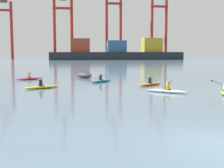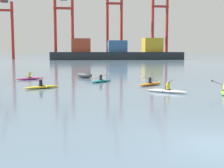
{
  "view_description": "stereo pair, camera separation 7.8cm",
  "coord_description": "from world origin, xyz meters",
  "px_view_note": "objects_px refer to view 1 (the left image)",
  "views": [
    {
      "loc": [
        -5.37,
        -9.97,
        3.32
      ],
      "look_at": [
        -2.13,
        15.36,
        0.6
      ],
      "focal_mm": 49.48,
      "sensor_mm": 36.0,
      "label": 1
    },
    {
      "loc": [
        -5.29,
        -9.98,
        3.32
      ],
      "look_at": [
        -2.13,
        15.36,
        0.6
      ],
      "focal_mm": 49.48,
      "sensor_mm": 36.0,
      "label": 2
    }
  ],
  "objects_px": {
    "kayak_orange": "(150,84)",
    "kayak_white": "(167,90)",
    "kayak_magenta": "(30,78)",
    "gantry_crane_east_mid": "(114,14)",
    "gantry_crane_west": "(2,20)",
    "gantry_crane_east": "(159,17)",
    "container_barge": "(116,52)",
    "gantry_crane_west_mid": "(63,17)",
    "kayak_teal": "(101,81)",
    "capsized_dinghy": "(84,75)",
    "kayak_yellow": "(42,87)"
  },
  "relations": [
    {
      "from": "gantry_crane_east",
      "to": "capsized_dinghy",
      "type": "height_order",
      "value": "gantry_crane_east"
    },
    {
      "from": "kayak_magenta",
      "to": "gantry_crane_east_mid",
      "type": "bearing_deg",
      "value": 76.68
    },
    {
      "from": "gantry_crane_west",
      "to": "gantry_crane_east_mid",
      "type": "xyz_separation_m",
      "value": [
        46.31,
        -0.86,
        2.82
      ]
    },
    {
      "from": "gantry_crane_west_mid",
      "to": "kayak_orange",
      "type": "distance_m",
      "value": 100.25
    },
    {
      "from": "gantry_crane_east_mid",
      "to": "kayak_orange",
      "type": "distance_m",
      "value": 106.28
    },
    {
      "from": "gantry_crane_west_mid",
      "to": "kayak_orange",
      "type": "relative_size",
      "value": 11.87
    },
    {
      "from": "kayak_orange",
      "to": "kayak_yellow",
      "type": "distance_m",
      "value": 10.33
    },
    {
      "from": "kayak_magenta",
      "to": "kayak_white",
      "type": "bearing_deg",
      "value": -46.07
    },
    {
      "from": "container_barge",
      "to": "gantry_crane_east_mid",
      "type": "xyz_separation_m",
      "value": [
        0.56,
        12.29,
        16.21
      ]
    },
    {
      "from": "gantry_crane_east_mid",
      "to": "gantry_crane_east",
      "type": "xyz_separation_m",
      "value": [
        19.32,
        -2.8,
        -1.08
      ]
    },
    {
      "from": "container_barge",
      "to": "kayak_white",
      "type": "relative_size",
      "value": 17.25
    },
    {
      "from": "capsized_dinghy",
      "to": "kayak_orange",
      "type": "xyz_separation_m",
      "value": [
        6.07,
        -9.21,
        -0.18
      ]
    },
    {
      "from": "gantry_crane_west_mid",
      "to": "kayak_magenta",
      "type": "distance_m",
      "value": 92.03
    },
    {
      "from": "kayak_orange",
      "to": "kayak_magenta",
      "type": "bearing_deg",
      "value": 148.23
    },
    {
      "from": "gantry_crane_west_mid",
      "to": "gantry_crane_east_mid",
      "type": "bearing_deg",
      "value": 15.26
    },
    {
      "from": "gantry_crane_west",
      "to": "kayak_yellow",
      "type": "height_order",
      "value": "gantry_crane_west"
    },
    {
      "from": "gantry_crane_east",
      "to": "capsized_dinghy",
      "type": "relative_size",
      "value": 13.74
    },
    {
      "from": "gantry_crane_east_mid",
      "to": "kayak_white",
      "type": "xyz_separation_m",
      "value": [
        -10.28,
        -109.36,
        -18.87
      ]
    },
    {
      "from": "container_barge",
      "to": "gantry_crane_west_mid",
      "type": "relative_size",
      "value": 1.44
    },
    {
      "from": "kayak_white",
      "to": "gantry_crane_west",
      "type": "bearing_deg",
      "value": 108.1
    },
    {
      "from": "capsized_dinghy",
      "to": "kayak_magenta",
      "type": "distance_m",
      "value": 6.59
    },
    {
      "from": "gantry_crane_west",
      "to": "kayak_orange",
      "type": "relative_size",
      "value": 10.84
    },
    {
      "from": "gantry_crane_west_mid",
      "to": "kayak_magenta",
      "type": "bearing_deg",
      "value": -90.89
    },
    {
      "from": "gantry_crane_west_mid",
      "to": "kayak_yellow",
      "type": "height_order",
      "value": "gantry_crane_west_mid"
    },
    {
      "from": "gantry_crane_east",
      "to": "kayak_white",
      "type": "bearing_deg",
      "value": -105.53
    },
    {
      "from": "container_barge",
      "to": "gantry_crane_west_mid",
      "type": "distance_m",
      "value": 25.93
    },
    {
      "from": "gantry_crane_east",
      "to": "kayak_yellow",
      "type": "relative_size",
      "value": 11.67
    },
    {
      "from": "kayak_magenta",
      "to": "kayak_orange",
      "type": "bearing_deg",
      "value": -31.77
    },
    {
      "from": "kayak_orange",
      "to": "capsized_dinghy",
      "type": "bearing_deg",
      "value": 123.36
    },
    {
      "from": "kayak_teal",
      "to": "gantry_crane_east",
      "type": "bearing_deg",
      "value": 70.72
    },
    {
      "from": "kayak_orange",
      "to": "kayak_white",
      "type": "distance_m",
      "value": 5.28
    },
    {
      "from": "gantry_crane_west",
      "to": "kayak_yellow",
      "type": "xyz_separation_m",
      "value": [
        25.73,
        -106.16,
        -16.05
      ]
    },
    {
      "from": "kayak_yellow",
      "to": "gantry_crane_west_mid",
      "type": "bearing_deg",
      "value": 90.48
    },
    {
      "from": "kayak_orange",
      "to": "gantry_crane_west_mid",
      "type": "bearing_deg",
      "value": 96.44
    },
    {
      "from": "gantry_crane_east_mid",
      "to": "kayak_white",
      "type": "distance_m",
      "value": 111.45
    },
    {
      "from": "gantry_crane_west_mid",
      "to": "capsized_dinghy",
      "type": "relative_size",
      "value": 13.14
    },
    {
      "from": "capsized_dinghy",
      "to": "gantry_crane_east",
      "type": "bearing_deg",
      "value": 68.79
    },
    {
      "from": "kayak_white",
      "to": "gantry_crane_west_mid",
      "type": "bearing_deg",
      "value": 96.14
    },
    {
      "from": "capsized_dinghy",
      "to": "kayak_magenta",
      "type": "bearing_deg",
      "value": -167.02
    },
    {
      "from": "gantry_crane_east_mid",
      "to": "kayak_teal",
      "type": "relative_size",
      "value": 14.33
    },
    {
      "from": "gantry_crane_east",
      "to": "gantry_crane_west_mid",
      "type": "bearing_deg",
      "value": -175.73
    },
    {
      "from": "gantry_crane_west",
      "to": "kayak_orange",
      "type": "bearing_deg",
      "value": -71.07
    },
    {
      "from": "gantry_crane_west",
      "to": "kayak_orange",
      "type": "height_order",
      "value": "gantry_crane_west"
    },
    {
      "from": "gantry_crane_west",
      "to": "kayak_white",
      "type": "bearing_deg",
      "value": -71.9
    },
    {
      "from": "capsized_dinghy",
      "to": "gantry_crane_west",
      "type": "bearing_deg",
      "value": 107.36
    },
    {
      "from": "kayak_orange",
      "to": "gantry_crane_west",
      "type": "bearing_deg",
      "value": 108.93
    },
    {
      "from": "gantry_crane_east_mid",
      "to": "gantry_crane_east",
      "type": "height_order",
      "value": "gantry_crane_east_mid"
    },
    {
      "from": "container_barge",
      "to": "kayak_teal",
      "type": "bearing_deg",
      "value": -99.18
    },
    {
      "from": "kayak_teal",
      "to": "kayak_white",
      "type": "distance_m",
      "value": 10.09
    },
    {
      "from": "kayak_orange",
      "to": "kayak_teal",
      "type": "xyz_separation_m",
      "value": [
        -4.47,
        3.75,
        -0.0
      ]
    }
  ]
}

